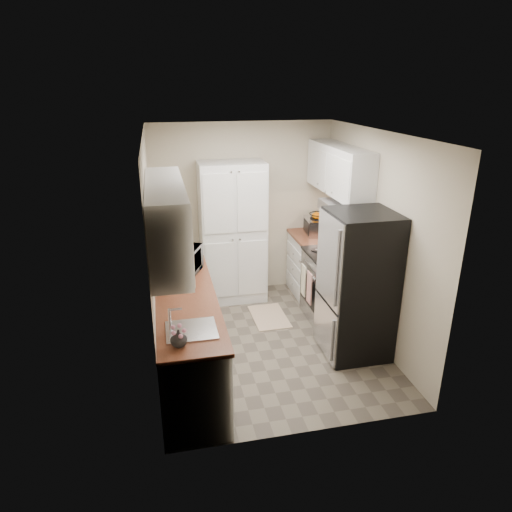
{
  "coord_description": "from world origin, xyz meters",
  "views": [
    {
      "loc": [
        -1.18,
        -4.75,
        2.99
      ],
      "look_at": [
        -0.12,
        0.15,
        1.08
      ],
      "focal_mm": 32.0,
      "sensor_mm": 36.0,
      "label": 1
    }
  ],
  "objects_px": {
    "electric_range": "(333,286)",
    "toaster_oven": "(317,226)",
    "wine_bottle": "(168,256)",
    "refrigerator": "(358,285)",
    "pantry_cabinet": "(233,233)",
    "microwave": "(180,262)"
  },
  "relations": [
    {
      "from": "refrigerator",
      "to": "electric_range",
      "type": "bearing_deg",
      "value": 87.52
    },
    {
      "from": "toaster_oven",
      "to": "pantry_cabinet",
      "type": "bearing_deg",
      "value": -177.75
    },
    {
      "from": "electric_range",
      "to": "microwave",
      "type": "bearing_deg",
      "value": -173.49
    },
    {
      "from": "pantry_cabinet",
      "to": "wine_bottle",
      "type": "xyz_separation_m",
      "value": [
        -0.93,
        -0.85,
        0.05
      ]
    },
    {
      "from": "wine_bottle",
      "to": "toaster_oven",
      "type": "height_order",
      "value": "wine_bottle"
    },
    {
      "from": "pantry_cabinet",
      "to": "electric_range",
      "type": "height_order",
      "value": "pantry_cabinet"
    },
    {
      "from": "refrigerator",
      "to": "toaster_oven",
      "type": "distance_m",
      "value": 1.67
    },
    {
      "from": "microwave",
      "to": "toaster_oven",
      "type": "distance_m",
      "value": 2.3
    },
    {
      "from": "microwave",
      "to": "refrigerator",
      "type": "bearing_deg",
      "value": -82.45
    },
    {
      "from": "microwave",
      "to": "wine_bottle",
      "type": "height_order",
      "value": "microwave"
    },
    {
      "from": "pantry_cabinet",
      "to": "toaster_oven",
      "type": "relative_size",
      "value": 4.8
    },
    {
      "from": "pantry_cabinet",
      "to": "toaster_oven",
      "type": "bearing_deg",
      "value": -3.31
    },
    {
      "from": "electric_range",
      "to": "wine_bottle",
      "type": "height_order",
      "value": "wine_bottle"
    },
    {
      "from": "microwave",
      "to": "wine_bottle",
      "type": "distance_m",
      "value": 0.33
    },
    {
      "from": "refrigerator",
      "to": "microwave",
      "type": "xyz_separation_m",
      "value": [
        -1.94,
        0.57,
        0.22
      ]
    },
    {
      "from": "pantry_cabinet",
      "to": "wine_bottle",
      "type": "height_order",
      "value": "pantry_cabinet"
    },
    {
      "from": "electric_range",
      "to": "toaster_oven",
      "type": "distance_m",
      "value": 1.02
    },
    {
      "from": "pantry_cabinet",
      "to": "refrigerator",
      "type": "bearing_deg",
      "value": -56.54
    },
    {
      "from": "electric_range",
      "to": "toaster_oven",
      "type": "relative_size",
      "value": 2.71
    },
    {
      "from": "pantry_cabinet",
      "to": "microwave",
      "type": "bearing_deg",
      "value": -124.77
    },
    {
      "from": "pantry_cabinet",
      "to": "toaster_oven",
      "type": "xyz_separation_m",
      "value": [
        1.23,
        -0.07,
        0.04
      ]
    },
    {
      "from": "refrigerator",
      "to": "microwave",
      "type": "bearing_deg",
      "value": 163.48
    }
  ]
}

